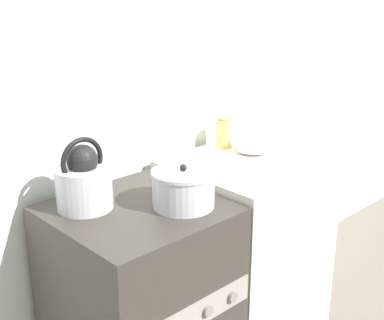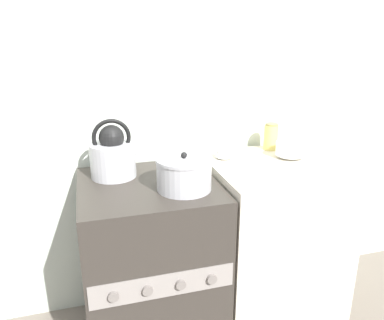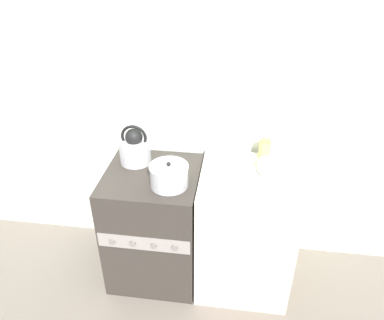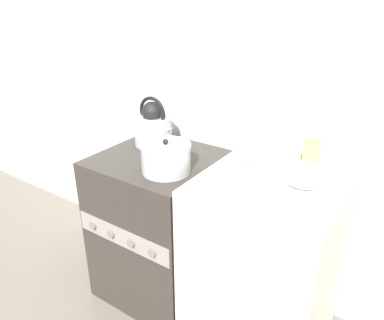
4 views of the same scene
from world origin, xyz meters
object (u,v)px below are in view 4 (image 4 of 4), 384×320
at_px(cooking_pot, 166,158).
at_px(stove, 161,226).
at_px(kettle, 153,127).
at_px(storage_jar, 311,155).
at_px(enamel_bowl, 304,175).
at_px(small_ceramic_bowl, 243,155).

bearing_deg(cooking_pot, stove, 142.23).
bearing_deg(kettle, stove, -44.26).
height_order(stove, cooking_pot, cooking_pot).
bearing_deg(storage_jar, cooking_pot, -149.74).
bearing_deg(enamel_bowl, small_ceramic_bowl, 166.31).
bearing_deg(small_ceramic_bowl, stove, -160.42).
xyz_separation_m(stove, enamel_bowl, (0.78, 0.07, 0.53)).
distance_m(cooking_pot, small_ceramic_bowl, 0.40).
height_order(kettle, enamel_bowl, kettle).
bearing_deg(storage_jar, kettle, -173.45).
distance_m(enamel_bowl, small_ceramic_bowl, 0.36).
bearing_deg(small_ceramic_bowl, cooking_pot, -137.43).
bearing_deg(small_ceramic_bowl, enamel_bowl, -13.69).
xyz_separation_m(stove, storage_jar, (0.76, 0.24, 0.56)).
xyz_separation_m(cooking_pot, small_ceramic_bowl, (0.29, 0.27, -0.01)).
xyz_separation_m(kettle, storage_jar, (0.90, 0.10, -0.00)).
distance_m(kettle, small_ceramic_bowl, 0.58).
relative_size(kettle, cooking_pot, 1.14).
relative_size(small_ceramic_bowl, storage_jar, 0.59).
distance_m(stove, enamel_bowl, 0.95).
distance_m(stove, kettle, 0.60).
relative_size(kettle, enamel_bowl, 1.86).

